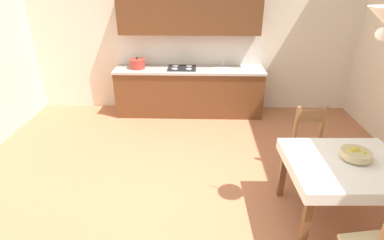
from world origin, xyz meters
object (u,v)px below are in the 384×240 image
Objects in this scene: dining_chair_kitchen_side at (311,144)px; fruit_bowl at (356,154)px; kitchen_cabinetry at (189,70)px; dining_table at (345,173)px.

fruit_bowl is at bearing -81.33° from dining_chair_kitchen_side.
kitchen_cabinetry is at bearing 122.89° from fruit_bowl.
dining_table is 0.23m from fruit_bowl.
kitchen_cabinetry is 3.35m from fruit_bowl.
kitchen_cabinetry is at bearing 120.93° from dining_table.
dining_chair_kitchen_side is 3.10× the size of fruit_bowl.
kitchen_cabinetry is 2.64m from dining_chair_kitchen_side.
kitchen_cabinetry reaches higher than dining_chair_kitchen_side.
kitchen_cabinetry is 9.24× the size of fruit_bowl.
dining_chair_kitchen_side reaches higher than dining_table.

